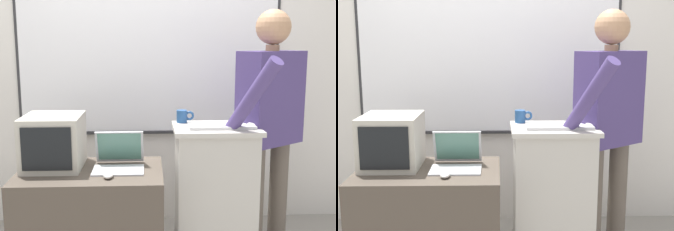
% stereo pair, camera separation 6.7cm
% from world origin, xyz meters
% --- Properties ---
extents(back_wall, '(6.40, 0.17, 2.91)m').
position_xyz_m(back_wall, '(0.00, 1.19, 1.45)').
color(back_wall, silver).
rests_on(back_wall, ground_plane).
extents(lectern_podium, '(0.55, 0.42, 0.98)m').
position_xyz_m(lectern_podium, '(0.44, 0.32, 0.49)').
color(lectern_podium, '#BCB7AD').
rests_on(lectern_podium, ground_plane).
extents(side_desk, '(0.91, 0.61, 0.72)m').
position_xyz_m(side_desk, '(-0.37, 0.24, 0.36)').
color(side_desk, '#4C4238').
rests_on(side_desk, ground_plane).
extents(person_presenter, '(0.62, 0.74, 1.73)m').
position_xyz_m(person_presenter, '(0.82, 0.42, 1.01)').
color(person_presenter, brown).
rests_on(person_presenter, ground_plane).
extents(laptop, '(0.32, 0.30, 0.23)m').
position_xyz_m(laptop, '(-0.19, 0.30, 0.79)').
color(laptop, '#B7BABF').
rests_on(laptop, side_desk).
extents(wireless_keyboard, '(0.42, 0.15, 0.02)m').
position_xyz_m(wireless_keyboard, '(0.46, 0.26, 0.99)').
color(wireless_keyboard, silver).
rests_on(wireless_keyboard, lectern_podium).
extents(computer_mouse_by_laptop, '(0.06, 0.10, 0.03)m').
position_xyz_m(computer_mouse_by_laptop, '(-0.24, 0.08, 0.73)').
color(computer_mouse_by_laptop, silver).
rests_on(computer_mouse_by_laptop, side_desk).
extents(computer_mouse_by_keyboard, '(0.06, 0.10, 0.03)m').
position_xyz_m(computer_mouse_by_keyboard, '(0.66, 0.28, 0.99)').
color(computer_mouse_by_keyboard, silver).
rests_on(computer_mouse_by_keyboard, lectern_podium).
extents(crt_monitor, '(0.36, 0.40, 0.34)m').
position_xyz_m(crt_monitor, '(-0.61, 0.33, 0.89)').
color(crt_monitor, '#BCB7A8').
rests_on(crt_monitor, side_desk).
extents(coffee_mug, '(0.12, 0.07, 0.08)m').
position_xyz_m(coffee_mug, '(0.23, 0.46, 1.02)').
color(coffee_mug, '#234C84').
rests_on(coffee_mug, lectern_podium).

